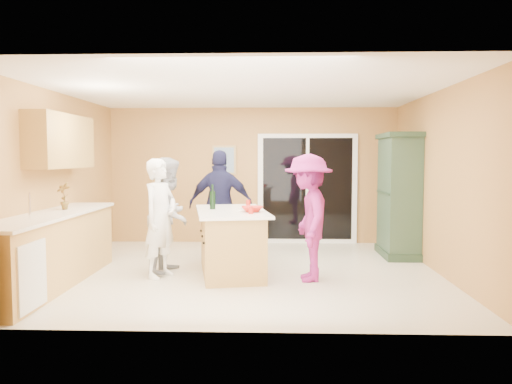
{
  "coord_description": "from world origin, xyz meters",
  "views": [
    {
      "loc": [
        0.41,
        -7.1,
        1.65
      ],
      "look_at": [
        0.15,
        0.1,
        1.15
      ],
      "focal_mm": 35.0,
      "sensor_mm": 36.0,
      "label": 1
    }
  ],
  "objects_px": {
    "woman_white": "(160,218)",
    "woman_grey": "(169,215)",
    "kitchen_island": "(231,244)",
    "woman_magenta": "(308,218)",
    "woman_navy": "(221,204)",
    "green_hutch": "(399,197)"
  },
  "relations": [
    {
      "from": "woman_grey",
      "to": "kitchen_island",
      "type": "bearing_deg",
      "value": -85.92
    },
    {
      "from": "green_hutch",
      "to": "woman_grey",
      "type": "height_order",
      "value": "green_hutch"
    },
    {
      "from": "kitchen_island",
      "to": "woman_magenta",
      "type": "height_order",
      "value": "woman_magenta"
    },
    {
      "from": "green_hutch",
      "to": "woman_magenta",
      "type": "relative_size",
      "value": 1.21
    },
    {
      "from": "green_hutch",
      "to": "woman_white",
      "type": "xyz_separation_m",
      "value": [
        -3.64,
        -1.6,
        -0.18
      ]
    },
    {
      "from": "kitchen_island",
      "to": "woman_white",
      "type": "height_order",
      "value": "woman_white"
    },
    {
      "from": "kitchen_island",
      "to": "woman_magenta",
      "type": "bearing_deg",
      "value": -27.6
    },
    {
      "from": "woman_white",
      "to": "woman_grey",
      "type": "bearing_deg",
      "value": 15.69
    },
    {
      "from": "woman_white",
      "to": "woman_magenta",
      "type": "height_order",
      "value": "woman_magenta"
    },
    {
      "from": "woman_white",
      "to": "woman_grey",
      "type": "height_order",
      "value": "woman_grey"
    },
    {
      "from": "woman_grey",
      "to": "woman_magenta",
      "type": "relative_size",
      "value": 0.97
    },
    {
      "from": "woman_white",
      "to": "woman_grey",
      "type": "relative_size",
      "value": 0.99
    },
    {
      "from": "green_hutch",
      "to": "woman_magenta",
      "type": "bearing_deg",
      "value": -133.53
    },
    {
      "from": "woman_magenta",
      "to": "woman_grey",
      "type": "bearing_deg",
      "value": -104.8
    },
    {
      "from": "kitchen_island",
      "to": "woman_grey",
      "type": "distance_m",
      "value": 0.99
    },
    {
      "from": "woman_grey",
      "to": "woman_magenta",
      "type": "xyz_separation_m",
      "value": [
        1.97,
        -0.44,
        0.02
      ]
    },
    {
      "from": "woman_navy",
      "to": "woman_grey",
      "type": "bearing_deg",
      "value": 56.47
    },
    {
      "from": "woman_grey",
      "to": "woman_navy",
      "type": "relative_size",
      "value": 0.93
    },
    {
      "from": "woman_white",
      "to": "woman_grey",
      "type": "xyz_separation_m",
      "value": [
        0.06,
        0.33,
        0.01
      ]
    },
    {
      "from": "green_hutch",
      "to": "woman_grey",
      "type": "xyz_separation_m",
      "value": [
        -3.58,
        -1.27,
        -0.17
      ]
    },
    {
      "from": "woman_navy",
      "to": "woman_white",
      "type": "bearing_deg",
      "value": 61.64
    },
    {
      "from": "kitchen_island",
      "to": "woman_grey",
      "type": "bearing_deg",
      "value": 163.05
    }
  ]
}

